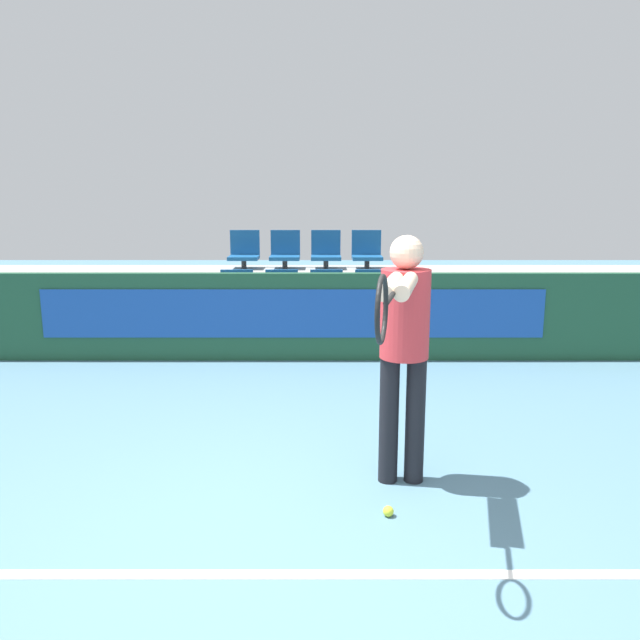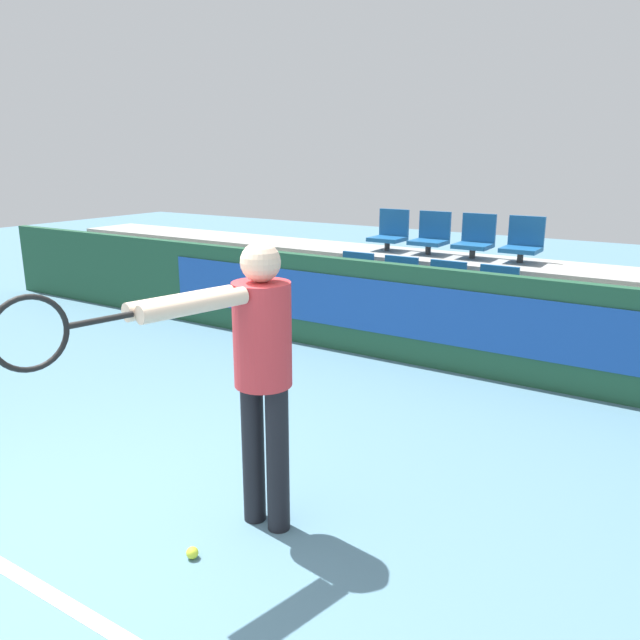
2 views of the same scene
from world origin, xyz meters
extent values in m
plane|color=slate|center=(0.00, 0.00, 0.00)|extent=(30.00, 30.00, 0.00)
cube|color=white|center=(0.00, -0.08, 0.00)|extent=(6.39, 0.08, 0.01)
cube|color=#1E4C33|center=(0.00, 4.12, 0.51)|extent=(12.83, 0.12, 1.02)
cube|color=#19479E|center=(-0.11, 4.05, 0.56)|extent=(5.75, 0.02, 0.56)
cube|color=#9E9E99|center=(0.00, 4.67, 0.22)|extent=(12.43, 0.94, 0.44)
cube|color=#9E9E99|center=(0.00, 5.61, 0.44)|extent=(12.43, 0.94, 0.88)
cylinder|color=#333333|center=(-0.85, 4.72, 0.50)|extent=(0.07, 0.07, 0.13)
cube|color=#195693|center=(-0.85, 4.72, 0.59)|extent=(0.41, 0.40, 0.05)
cube|color=#195693|center=(-0.85, 4.90, 0.79)|extent=(0.41, 0.04, 0.34)
cylinder|color=#333333|center=(-0.28, 4.72, 0.50)|extent=(0.07, 0.07, 0.13)
cube|color=#195693|center=(-0.28, 4.72, 0.59)|extent=(0.41, 0.40, 0.05)
cube|color=#195693|center=(-0.28, 4.90, 0.79)|extent=(0.41, 0.04, 0.34)
cylinder|color=#333333|center=(0.28, 4.72, 0.50)|extent=(0.07, 0.07, 0.13)
cube|color=#195693|center=(0.28, 4.72, 0.59)|extent=(0.41, 0.40, 0.05)
cube|color=#195693|center=(0.28, 4.90, 0.79)|extent=(0.41, 0.04, 0.34)
cylinder|color=#333333|center=(0.85, 4.72, 0.50)|extent=(0.07, 0.07, 0.13)
cube|color=#195693|center=(0.85, 4.72, 0.59)|extent=(0.41, 0.40, 0.05)
cube|color=#195693|center=(0.85, 4.90, 0.79)|extent=(0.41, 0.04, 0.34)
cylinder|color=#333333|center=(-0.85, 5.66, 0.95)|extent=(0.07, 0.07, 0.13)
cube|color=#195693|center=(-0.85, 5.66, 1.03)|extent=(0.41, 0.40, 0.05)
cube|color=#195693|center=(-0.85, 5.84, 1.23)|extent=(0.41, 0.04, 0.34)
cylinder|color=#333333|center=(-0.28, 5.66, 0.95)|extent=(0.07, 0.07, 0.13)
cube|color=#195693|center=(-0.28, 5.66, 1.03)|extent=(0.41, 0.40, 0.05)
cube|color=#195693|center=(-0.28, 5.84, 1.23)|extent=(0.41, 0.04, 0.34)
cylinder|color=#333333|center=(0.28, 5.66, 0.95)|extent=(0.07, 0.07, 0.13)
cube|color=#195693|center=(0.28, 5.66, 1.03)|extent=(0.41, 0.40, 0.05)
cube|color=#195693|center=(0.28, 5.84, 1.23)|extent=(0.41, 0.04, 0.34)
cylinder|color=#333333|center=(0.85, 5.66, 0.95)|extent=(0.07, 0.07, 0.13)
cube|color=#195693|center=(0.85, 5.66, 1.03)|extent=(0.41, 0.40, 0.05)
cube|color=#195693|center=(0.85, 5.84, 1.23)|extent=(0.41, 0.04, 0.34)
cylinder|color=black|center=(0.66, 0.99, 0.43)|extent=(0.13, 0.13, 0.87)
cylinder|color=black|center=(0.84, 0.99, 0.43)|extent=(0.13, 0.13, 0.87)
cylinder|color=red|center=(0.75, 0.99, 1.15)|extent=(0.32, 0.32, 0.58)
sphere|color=beige|center=(0.75, 0.99, 1.55)|extent=(0.22, 0.22, 0.22)
cylinder|color=beige|center=(0.60, 0.55, 1.40)|extent=(0.22, 0.59, 0.09)
cylinder|color=beige|center=(0.69, 0.55, 1.40)|extent=(0.22, 0.59, 0.09)
cylinder|color=black|center=(0.55, 0.12, 1.40)|extent=(0.09, 0.30, 0.03)
torus|color=black|center=(0.48, -0.17, 1.40)|extent=(0.10, 0.32, 0.32)
sphere|color=#CCDB33|center=(0.61, 0.51, 0.03)|extent=(0.07, 0.07, 0.07)
camera|label=1|loc=(0.20, -2.94, 1.92)|focal=35.00mm
camera|label=2|loc=(2.76, -1.56, 2.10)|focal=35.00mm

